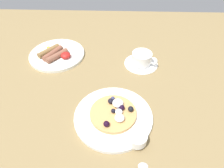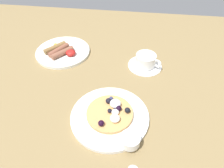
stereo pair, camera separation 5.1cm
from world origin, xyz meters
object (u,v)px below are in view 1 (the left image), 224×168
breakfast_plate (57,55)px  coffee_saucer (141,63)px  pancake_plate (113,117)px  syrup_ramekin (137,138)px  coffee_cup (142,58)px

breakfast_plate → coffee_saucer: (38.70, -4.90, -0.25)cm
pancake_plate → breakfast_plate: size_ratio=1.05×
pancake_plate → coffee_saucer: size_ratio=1.79×
syrup_ramekin → breakfast_plate: (-34.60, 43.93, -2.30)cm
breakfast_plate → coffee_cup: 39.24cm
syrup_ramekin → coffee_saucer: size_ratio=0.40×
coffee_cup → breakfast_plate: bearing=172.7°
pancake_plate → syrup_ramekin: bearing=-51.7°
breakfast_plate → pancake_plate: bearing=-51.8°
pancake_plate → breakfast_plate: 44.07cm
syrup_ramekin → breakfast_plate: syrup_ramekin is taller
breakfast_plate → coffee_cup: coffee_cup is taller
coffee_saucer → coffee_cup: bearing=-23.9°
pancake_plate → syrup_ramekin: 12.07cm
pancake_plate → syrup_ramekin: size_ratio=4.46×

